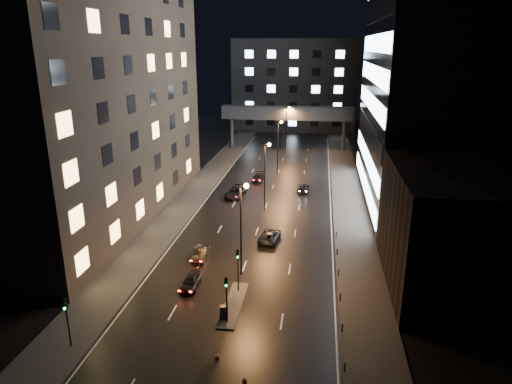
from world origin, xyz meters
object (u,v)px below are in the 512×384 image
car_away_c (235,193)px  car_toward_a (270,236)px  car_toward_b (303,188)px  utility_cabinet (224,312)px  car_away_a (191,281)px  car_away_d (258,177)px  car_away_b (201,253)px

car_away_c → car_toward_a: (7.40, -16.33, -0.07)m
car_toward_b → utility_cabinet: size_ratio=3.66×
car_away_a → car_away_d: (1.59, 38.40, -0.01)m
car_away_b → utility_cabinet: (5.14, -11.51, 0.10)m
utility_cabinet → car_away_a: bearing=120.1°
car_away_a → car_away_c: bearing=90.9°
car_toward_a → car_toward_b: car_toward_a is taller
car_toward_b → car_away_c: bearing=24.1°
car_away_a → utility_cabinet: size_ratio=3.20×
car_toward_a → utility_cabinet: 17.72m
car_away_a → car_away_d: 38.43m
car_toward_b → utility_cabinet: (-5.37, -38.29, 0.11)m
utility_cabinet → car_away_c: bearing=87.7°
car_away_d → utility_cabinet: bearing=-84.3°
car_away_b → utility_cabinet: size_ratio=3.31×
car_away_b → car_toward_b: 28.76m
car_away_d → utility_cabinet: (2.88, -43.49, 0.11)m
car_away_b → car_away_d: (2.26, 31.98, -0.01)m
car_away_b → car_away_d: 32.06m
car_away_b → car_away_d: size_ratio=0.90×
car_away_b → car_toward_a: 9.45m
car_away_c → car_away_d: 9.87m
car_away_d → car_toward_b: car_away_d is taller
car_away_c → car_toward_b: (10.67, 4.36, -0.09)m
car_away_a → car_toward_a: size_ratio=0.81×
car_away_b → utility_cabinet: 12.61m
car_away_a → car_away_b: 6.46m
car_away_b → car_away_c: 22.41m
car_away_a → car_away_b: same height
car_away_b → car_toward_a: size_ratio=0.84×
car_away_d → utility_cabinet: size_ratio=3.69×
car_away_d → car_toward_a: size_ratio=0.94×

